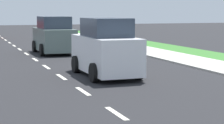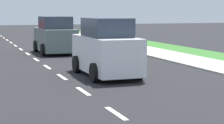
{
  "view_description": "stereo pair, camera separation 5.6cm",
  "coord_description": "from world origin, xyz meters",
  "views": [
    {
      "loc": [
        -3.49,
        -3.77,
        2.51
      ],
      "look_at": [
        0.36,
        7.03,
        1.1
      ],
      "focal_mm": 67.98,
      "sensor_mm": 36.0,
      "label": 1
    },
    {
      "loc": [
        -3.43,
        -3.79,
        2.51
      ],
      "look_at": [
        0.36,
        7.03,
        1.1
      ],
      "focal_mm": 67.98,
      "sensor_mm": 36.0,
      "label": 2
    }
  ],
  "objects": [
    {
      "name": "car_outgoing_far",
      "position": [
        1.58,
        20.53,
        1.0
      ],
      "size": [
        2.07,
        4.06,
        2.15
      ],
      "color": "slate",
      "rests_on": "ground"
    },
    {
      "name": "ground_plane",
      "position": [
        0.0,
        21.0,
        0.0
      ],
      "size": [
        96.0,
        96.0,
        0.0
      ],
      "primitive_type": "plane",
      "color": "black"
    },
    {
      "name": "car_outgoing_ahead",
      "position": [
        1.66,
        11.44,
        1.03
      ],
      "size": [
        1.89,
        4.03,
        2.21
      ],
      "color": "silver",
      "rests_on": "ground"
    },
    {
      "name": "lane_center_line",
      "position": [
        0.0,
        25.2,
        0.0
      ],
      "size": [
        0.14,
        46.4,
        0.01
      ],
      "color": "silver",
      "rests_on": "ground"
    }
  ]
}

